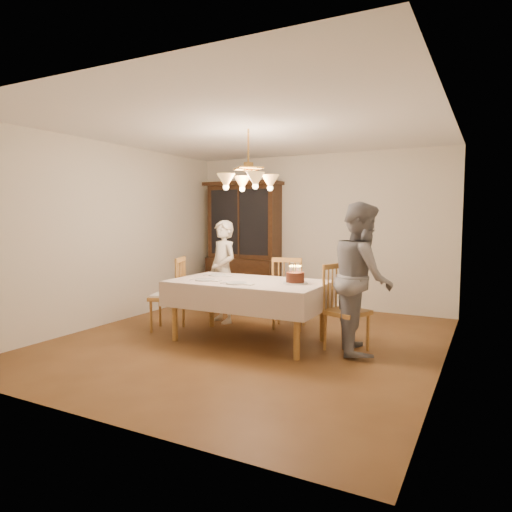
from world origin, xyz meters
The scene contains 14 objects.
ground centered at (0.00, 0.00, 0.00)m, with size 5.00×5.00×0.00m, color #593619.
room_shell centered at (0.00, 0.00, 1.58)m, with size 5.00×5.00×5.00m.
dining_table centered at (0.00, 0.00, 0.68)m, with size 1.90×1.10×0.76m.
china_hutch centered at (-1.32, 2.25, 1.04)m, with size 1.38×0.54×2.16m.
chair_far_side centered at (0.18, 0.84, 0.44)m, with size 0.52×0.51×1.00m.
chair_left_end centered at (-1.24, -0.02, 0.45)m, with size 0.55×0.56×1.00m.
chair_right_end centered at (1.19, 0.17, 0.44)m, with size 0.55×0.56×1.00m.
elderly_woman centered at (-0.82, 0.73, 0.75)m, with size 0.55×0.36×1.49m, color beige.
adult_in_grey centered at (1.35, 0.21, 0.86)m, with size 0.83×0.65×1.72m, color slate.
birthday_cake centered at (0.60, 0.06, 0.82)m, with size 0.30×0.30×0.21m.
place_setting_near_left centered at (-0.48, -0.22, 0.77)m, with size 0.40×0.25×0.02m.
place_setting_near_right centered at (0.01, -0.29, 0.77)m, with size 0.39×0.25×0.02m.
place_setting_far_left centered at (-0.59, 0.24, 0.77)m, with size 0.38×0.24×0.02m.
chandelier centered at (0.00, 0.00, 1.98)m, with size 0.62×0.62×0.73m.
Camera 1 is at (2.66, -4.91, 1.55)m, focal length 32.00 mm.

